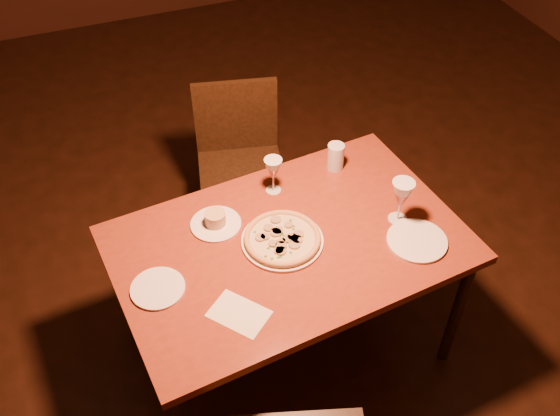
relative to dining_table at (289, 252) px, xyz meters
name	(u,v)px	position (x,y,z in m)	size (l,w,h in m)	color
floor	(291,377)	(-0.04, -0.15, -0.63)	(7.00, 7.00, 0.00)	black
dining_table	(289,252)	(0.00, 0.00, 0.00)	(1.37, 0.96, 0.69)	maroon
chair_far	(240,159)	(0.06, 0.79, -0.16)	(0.48, 0.48, 0.83)	black
pizza_plate	(282,239)	(-0.02, 0.01, 0.08)	(0.31, 0.31, 0.03)	white
ramekin_saucer	(216,221)	(-0.23, 0.18, 0.08)	(0.19, 0.19, 0.06)	white
wine_glass_far	(273,175)	(0.05, 0.29, 0.14)	(0.07, 0.07, 0.16)	#B24A4A
wine_glass_right	(401,201)	(0.43, -0.04, 0.16)	(0.09, 0.09, 0.19)	#B24A4A
water_tumbler	(336,157)	(0.34, 0.33, 0.12)	(0.07, 0.07, 0.12)	silver
side_plate_left	(158,288)	(-0.51, -0.05, 0.07)	(0.19, 0.19, 0.01)	white
side_plate_near	(417,241)	(0.44, -0.18, 0.07)	(0.23, 0.23, 0.01)	white
menu_card	(239,314)	(-0.28, -0.25, 0.06)	(0.13, 0.19, 0.00)	silver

